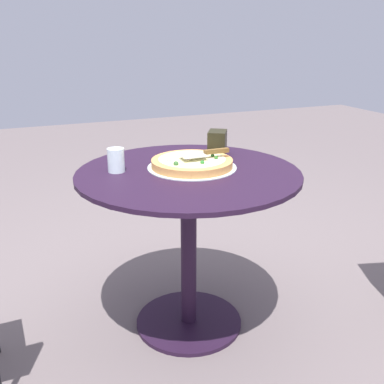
{
  "coord_description": "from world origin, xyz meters",
  "views": [
    {
      "loc": [
        -1.63,
        0.66,
        1.25
      ],
      "look_at": [
        0.04,
        -0.03,
        0.62
      ],
      "focal_mm": 42.56,
      "sensor_mm": 36.0,
      "label": 1
    }
  ],
  "objects_px": {
    "patio_table": "(189,214)",
    "drinking_cup": "(116,160)",
    "pizza_on_tray": "(192,163)",
    "pizza_server": "(205,153)",
    "napkin_dispenser": "(217,143)"
  },
  "relations": [
    {
      "from": "napkin_dispenser",
      "to": "pizza_on_tray",
      "type": "bearing_deg",
      "value": 161.53
    },
    {
      "from": "pizza_on_tray",
      "to": "napkin_dispenser",
      "type": "bearing_deg",
      "value": -50.2
    },
    {
      "from": "pizza_on_tray",
      "to": "pizza_server",
      "type": "xyz_separation_m",
      "value": [
        -0.01,
        -0.05,
        0.04
      ]
    },
    {
      "from": "pizza_on_tray",
      "to": "pizza_server",
      "type": "bearing_deg",
      "value": -105.4
    },
    {
      "from": "pizza_server",
      "to": "drinking_cup",
      "type": "relative_size",
      "value": 2.21
    },
    {
      "from": "drinking_cup",
      "to": "napkin_dispenser",
      "type": "relative_size",
      "value": 0.88
    },
    {
      "from": "patio_table",
      "to": "napkin_dispenser",
      "type": "bearing_deg",
      "value": -48.51
    },
    {
      "from": "napkin_dispenser",
      "to": "pizza_server",
      "type": "bearing_deg",
      "value": 173.46
    },
    {
      "from": "patio_table",
      "to": "napkin_dispenser",
      "type": "height_order",
      "value": "napkin_dispenser"
    },
    {
      "from": "pizza_server",
      "to": "napkin_dispenser",
      "type": "relative_size",
      "value": 1.94
    },
    {
      "from": "pizza_server",
      "to": "drinking_cup",
      "type": "height_order",
      "value": "drinking_cup"
    },
    {
      "from": "patio_table",
      "to": "drinking_cup",
      "type": "relative_size",
      "value": 9.53
    },
    {
      "from": "patio_table",
      "to": "drinking_cup",
      "type": "bearing_deg",
      "value": 69.42
    },
    {
      "from": "patio_table",
      "to": "pizza_server",
      "type": "distance_m",
      "value": 0.26
    },
    {
      "from": "drinking_cup",
      "to": "patio_table",
      "type": "bearing_deg",
      "value": -110.58
    }
  ]
}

